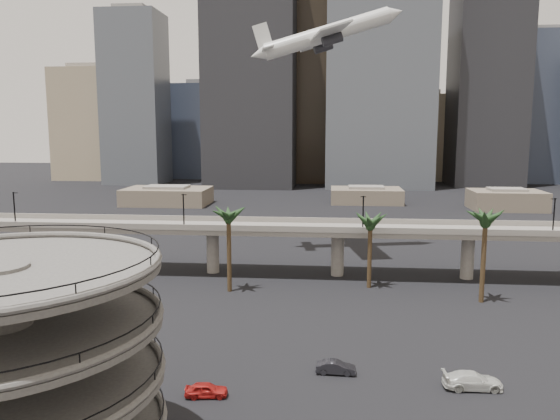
# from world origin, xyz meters

# --- Properties ---
(parking_ramp) EXTENTS (22.20, 22.20, 17.35)m
(parking_ramp) POSITION_xyz_m (-13.00, -4.00, 9.84)
(parking_ramp) COLOR #4C4947
(parking_ramp) RESTS_ON ground
(overpass) EXTENTS (130.00, 9.30, 14.70)m
(overpass) POSITION_xyz_m (0.00, 55.00, 7.34)
(overpass) COLOR slate
(overpass) RESTS_ON ground
(palm_trees) EXTENTS (42.40, 10.40, 14.00)m
(palm_trees) POSITION_xyz_m (14.02, 44.65, 11.43)
(palm_trees) COLOR #44331D
(palm_trees) RESTS_ON ground
(low_buildings) EXTENTS (135.00, 27.50, 6.80)m
(low_buildings) POSITION_xyz_m (6.89, 142.30, 2.86)
(low_buildings) COLOR #685C4C
(low_buildings) RESTS_ON ground
(skyline) EXTENTS (269.00, 86.00, 120.96)m
(skyline) POSITION_xyz_m (15.11, 217.08, 44.23)
(skyline) COLOR gray
(skyline) RESTS_ON ground
(airborne_jet) EXTENTS (31.09, 28.00, 12.21)m
(airborne_jet) POSITION_xyz_m (8.45, 73.55, 43.65)
(airborne_jet) COLOR silver
(airborne_jet) RESTS_ON ground
(car_a) EXTENTS (4.25, 2.14, 1.39)m
(car_a) POSITION_xyz_m (-1.97, 10.05, 0.70)
(car_a) COLOR red
(car_a) RESTS_ON ground
(car_b) EXTENTS (4.21, 1.59, 1.37)m
(car_b) POSITION_xyz_m (10.39, 16.17, 0.69)
(car_b) COLOR black
(car_b) RESTS_ON ground
(car_c) EXTENTS (5.88, 2.64, 1.67)m
(car_c) POSITION_xyz_m (23.78, 14.08, 0.84)
(car_c) COLOR silver
(car_c) RESTS_ON ground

